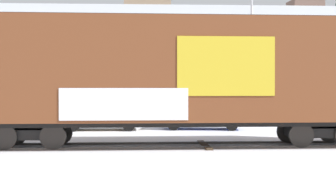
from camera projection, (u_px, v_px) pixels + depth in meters
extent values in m
plane|color=silver|center=(213.00, 146.00, 16.67)|extent=(260.00, 260.00, 0.00)
cube|color=#4C4742|center=(179.00, 148.00, 15.89)|extent=(59.99, 1.15, 0.08)
cube|color=#4C4742|center=(176.00, 143.00, 17.32)|extent=(59.99, 1.15, 0.08)
cube|color=#423323|center=(205.00, 145.00, 16.67)|extent=(0.28, 2.50, 0.07)
cube|color=brown|center=(178.00, 71.00, 16.58)|extent=(15.46, 3.26, 3.73)
cube|color=#2D2823|center=(178.00, 18.00, 16.57)|extent=(14.65, 0.66, 0.24)
cube|color=gold|center=(226.00, 66.00, 15.17)|extent=(3.39, 0.09, 2.05)
cube|color=silver|center=(124.00, 104.00, 14.96)|extent=(4.37, 0.11, 1.10)
cube|color=black|center=(178.00, 123.00, 16.60)|extent=(15.13, 1.91, 0.20)
cube|color=black|center=(33.00, 133.00, 16.27)|extent=(2.12, 1.38, 0.36)
cylinder|color=black|center=(4.00, 137.00, 15.50)|extent=(0.92, 0.14, 0.92)
cylinder|color=black|center=(16.00, 133.00, 16.94)|extent=(0.92, 0.14, 0.92)
cylinder|color=black|center=(53.00, 137.00, 15.61)|extent=(0.92, 0.14, 0.92)
cylinder|color=black|center=(60.00, 133.00, 17.05)|extent=(0.92, 0.14, 0.92)
cube|color=black|center=(316.00, 132.00, 16.93)|extent=(2.12, 1.38, 0.36)
cylinder|color=black|center=(301.00, 135.00, 16.16)|extent=(0.92, 0.14, 0.92)
cylinder|color=black|center=(288.00, 131.00, 17.60)|extent=(0.92, 0.14, 0.92)
cylinder|color=black|center=(330.00, 131.00, 17.70)|extent=(0.92, 0.14, 0.92)
cylinder|color=silver|center=(252.00, 45.00, 25.95)|extent=(0.12, 0.12, 9.51)
cube|color=silver|center=(162.00, 63.00, 77.46)|extent=(144.05, 37.24, 13.51)
cube|color=#8C725B|center=(148.00, 6.00, 66.12)|extent=(6.88, 4.71, 2.42)
cube|color=brown|center=(305.00, 8.00, 67.18)|extent=(4.96, 3.79, 2.14)
cube|color=#9E8966|center=(102.00, 117.00, 23.33)|extent=(4.27, 1.87, 0.74)
cube|color=#2D333D|center=(98.00, 103.00, 23.31)|extent=(1.99, 1.64, 0.68)
cylinder|color=black|center=(130.00, 123.00, 24.27)|extent=(0.65, 0.24, 0.64)
cylinder|color=black|center=(129.00, 125.00, 22.59)|extent=(0.65, 0.24, 0.64)
cylinder|color=black|center=(77.00, 123.00, 24.07)|extent=(0.65, 0.24, 0.64)
cylinder|color=black|center=(72.00, 125.00, 22.39)|extent=(0.65, 0.24, 0.64)
cube|color=navy|center=(202.00, 116.00, 23.76)|extent=(4.61, 2.22, 0.77)
cube|color=#2D333D|center=(200.00, 102.00, 23.77)|extent=(2.18, 1.76, 0.72)
cylinder|color=black|center=(230.00, 122.00, 24.47)|extent=(0.66, 0.29, 0.64)
cylinder|color=black|center=(232.00, 125.00, 22.85)|extent=(0.66, 0.29, 0.64)
cylinder|color=black|center=(175.00, 122.00, 24.69)|extent=(0.66, 0.29, 0.64)
cylinder|color=black|center=(174.00, 124.00, 23.07)|extent=(0.66, 0.29, 0.64)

